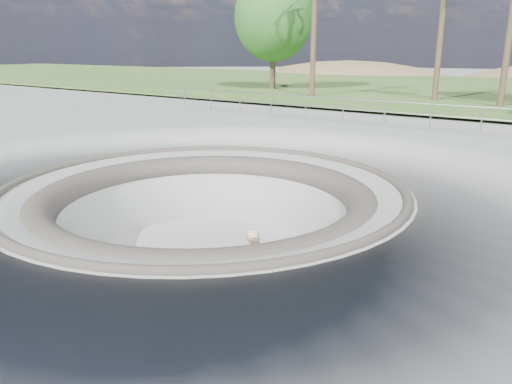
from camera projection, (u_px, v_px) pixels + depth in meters
ground at (205, 187)px, 12.70m from camera, size 180.00×180.00×0.00m
skate_bowl at (207, 253)px, 13.21m from camera, size 14.00×14.00×4.10m
grass_strip at (490, 90)px, 39.22m from camera, size 180.00×36.00×0.12m
safety_railing at (385, 112)px, 21.89m from camera, size 25.00×0.06×1.03m
skateboard at (255, 302)px, 10.69m from camera, size 0.76×0.46×0.08m
skater at (255, 267)px, 10.46m from camera, size 0.54×0.68×1.63m
bushy_tree_left at (273, 17)px, 38.18m from camera, size 6.20×5.63×8.94m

